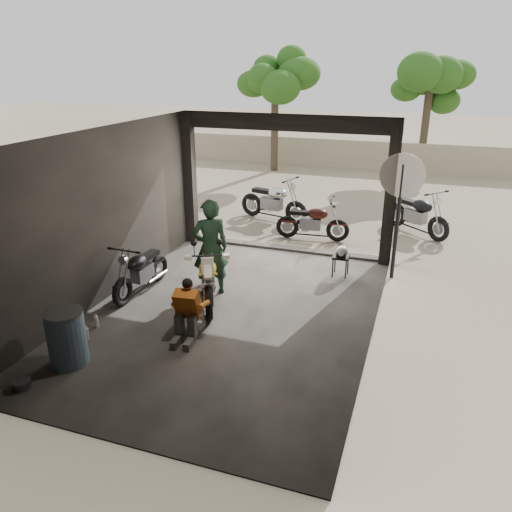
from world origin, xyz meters
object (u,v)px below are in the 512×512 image
Objects in this scene: main_bike at (208,274)px; helmet at (342,251)px; sign_post at (400,195)px; outside_bike_b at (313,219)px; outside_bike_a at (273,198)px; rider at (210,248)px; outside_bike_c at (418,211)px; mechanic at (185,314)px; oil_drum at (67,339)px; stool at (341,259)px; left_bike at (141,267)px.

main_bike reaches higher than helmet.
outside_bike_b is at bearing 144.06° from sign_post.
rider is at bearing -161.30° from outside_bike_a.
outside_bike_a is 1.03× the size of outside_bike_c.
mechanic is 4.92m from sign_post.
outside_bike_c reaches higher than mechanic.
main_bike is 1.43m from mechanic.
rider is at bearing 158.04° from outside_bike_b.
main_bike is 0.94× the size of outside_bike_a.
main_bike is 4.11m from sign_post.
outside_bike_b is at bearing 108.36° from helmet.
outside_bike_c is at bearing 88.39° from sign_post.
rider is (0.29, -5.06, 0.32)m from outside_bike_a.
rider is 1.88m from mechanic.
sign_post is (1.03, 0.31, 1.21)m from helmet.
sign_post is at bearing 48.50° from oil_drum.
mechanic is (0.34, -1.80, -0.45)m from rider.
helmet reaches higher than stool.
outside_bike_c is at bearing -66.33° from outside_bike_b.
sign_post is (3.29, 1.93, 0.84)m from rider.
left_bike is 5.31m from sign_post.
helmet is at bearing -178.26° from rider.
mechanic is 1.16× the size of oil_drum.
outside_bike_c is (2.49, 1.37, 0.07)m from outside_bike_b.
main_bike is 0.54m from rider.
outside_bike_b is 3.52× the size of stool.
rider is 3.90m from sign_post.
outside_bike_b is at bearing 160.32° from outside_bike_c.
stool is at bearing 54.58° from oil_drum.
main_bike is 2.96m from stool.
rider is 1.89× the size of mechanic.
helmet is 0.10× the size of sign_post.
main_bike is 1.76× the size of mechanic.
rider is at bearing 19.79° from left_bike.
rider is at bearing 70.70° from oil_drum.
left_bike is 0.97× the size of outside_bike_b.
mechanic is at bearing 40.17° from oil_drum.
outside_bike_c is at bearing -73.56° from outside_bike_a.
outside_bike_a is 1.16× the size of outside_bike_b.
rider is 2.84m from stool.
rider is at bearing -143.66° from stool.
outside_bike_b is 3.08m from sign_post.
rider is (-3.64, -5.13, 0.33)m from outside_bike_c.
stool is (2.13, 2.04, -0.20)m from main_bike.
rider reaches higher than oil_drum.
stool is 1.78m from sign_post.
sign_post is at bearing -135.64° from outside_bike_b.
sign_post reaches higher than outside_bike_a.
helmet is 0.30× the size of oil_drum.
outside_bike_a reaches higher than left_bike.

